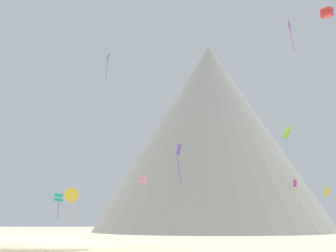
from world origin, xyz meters
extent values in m
ellipsoid|color=beige|center=(-15.21, 26.52, 0.00)|extent=(25.31, 15.27, 3.10)
cone|color=#568442|center=(-8.94, 22.45, 0.39)|extent=(3.65, 3.65, 0.79)
cone|color=#568442|center=(1.30, 23.41, 0.22)|extent=(1.90, 1.90, 0.43)
cone|color=gray|center=(12.01, 107.55, 30.36)|extent=(102.52, 102.52, 60.72)
cone|color=gray|center=(2.39, 107.83, 21.87)|extent=(52.59, 52.59, 43.74)
cone|color=gray|center=(11.84, 101.98, 15.84)|extent=(30.51, 30.51, 31.68)
cube|color=pink|center=(0.38, 28.30, 8.72)|extent=(1.19, 1.15, 0.54)
cube|color=pink|center=(0.38, 28.30, 9.31)|extent=(1.19, 1.15, 0.54)
cylinder|color=pink|center=(0.61, 28.30, 7.41)|extent=(0.10, 0.15, 2.21)
cone|color=gold|center=(-10.97, 33.80, 7.28)|extent=(1.88, 1.42, 2.18)
cylinder|color=gold|center=(-10.77, 33.80, 4.81)|extent=(0.15, 0.42, 2.74)
cube|color=#D1339E|center=(27.17, 58.30, 10.74)|extent=(0.88, 0.69, 1.55)
cylinder|color=yellow|center=(27.28, 58.30, 8.02)|extent=(0.37, 0.10, 3.88)
cube|color=red|center=(27.07, 29.55, 32.94)|extent=(1.93, 1.91, 0.82)
cube|color=red|center=(27.07, 29.55, 33.63)|extent=(1.93, 1.91, 0.82)
cube|color=purple|center=(19.64, 21.11, 27.51)|extent=(0.38, 1.11, 1.10)
cylinder|color=#D1339E|center=(19.87, 21.11, 25.55)|extent=(0.32, 0.22, 2.89)
cube|color=teal|center=(-17.26, 47.29, 7.15)|extent=(1.43, 1.36, 0.75)
cube|color=teal|center=(-17.26, 47.29, 7.96)|extent=(1.43, 1.36, 0.75)
cylinder|color=#5138B2|center=(-17.23, 47.29, 5.29)|extent=(0.16, 0.45, 3.13)
cube|color=black|center=(-7.52, 40.39, 31.55)|extent=(0.74, 1.00, 1.04)
cylinder|color=blue|center=(-7.69, 40.39, 29.34)|extent=(0.35, 0.49, 3.51)
cone|color=#8CD133|center=(22.70, 41.54, 17.85)|extent=(1.45, 2.28, 2.14)
cylinder|color=#33BCDB|center=(22.57, 41.54, 15.28)|extent=(0.15, 0.50, 2.95)
cube|color=#5138B2|center=(5.43, 26.26, 12.73)|extent=(0.75, 1.11, 1.50)
cylinder|color=#5138B2|center=(5.40, 26.26, 10.18)|extent=(0.60, 0.11, 3.63)
cube|color=yellow|center=(27.31, 37.17, 7.76)|extent=(0.84, 0.80, 1.41)
camera|label=1|loc=(7.91, -30.80, 3.65)|focal=46.70mm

